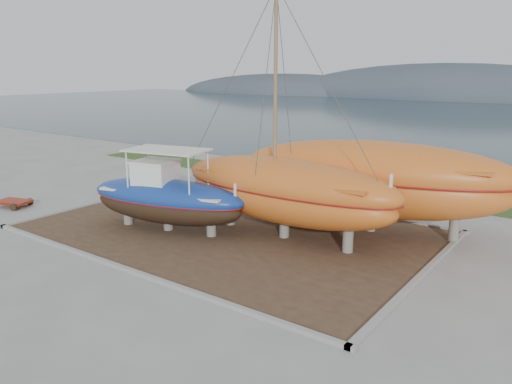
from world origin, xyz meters
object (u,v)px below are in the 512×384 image
Objects in this scene: orange_sailboat at (286,118)px; red_trailer at (14,204)px; blue_caique at (167,190)px; orange_bare_hull at (373,188)px; white_dinghy at (151,195)px.

orange_sailboat reaches higher than red_trailer.
blue_caique is 0.63× the size of orange_bare_hull.
orange_bare_hull reaches higher than red_trailer.
blue_caique is 4.47m from white_dinghy.
orange_sailboat is at bearing 11.60° from white_dinghy.
red_trailer is (-9.95, -2.11, -1.79)m from blue_caique.
red_trailer is at bearing 179.07° from blue_caique.
orange_sailboat reaches higher than blue_caique.
orange_sailboat is at bearing -1.03° from red_trailer.
white_dinghy is at bearing 134.93° from blue_caique.
blue_caique is 9.55m from orange_bare_hull.
white_dinghy is 1.67× the size of red_trailer.
blue_caique is 1.80× the size of white_dinghy.
orange_bare_hull reaches higher than blue_caique.
orange_bare_hull is (11.43, 3.22, 1.39)m from white_dinghy.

